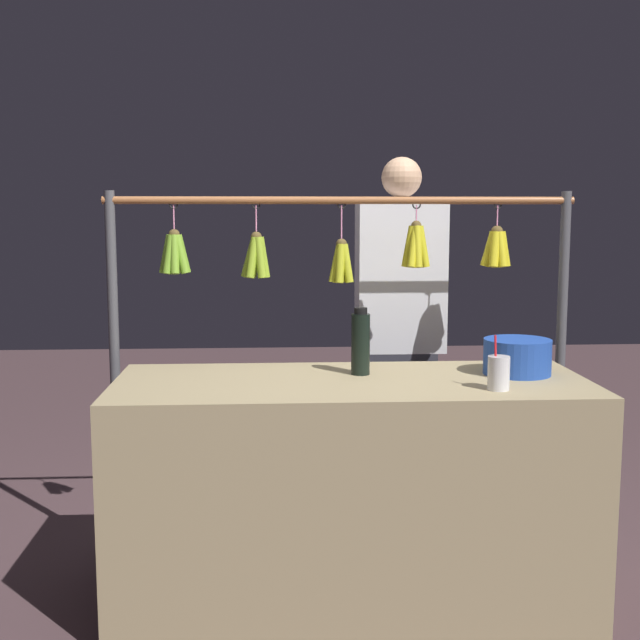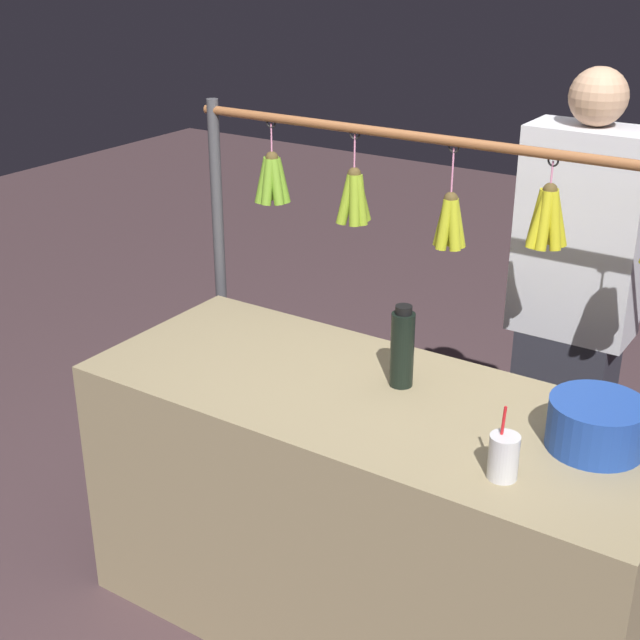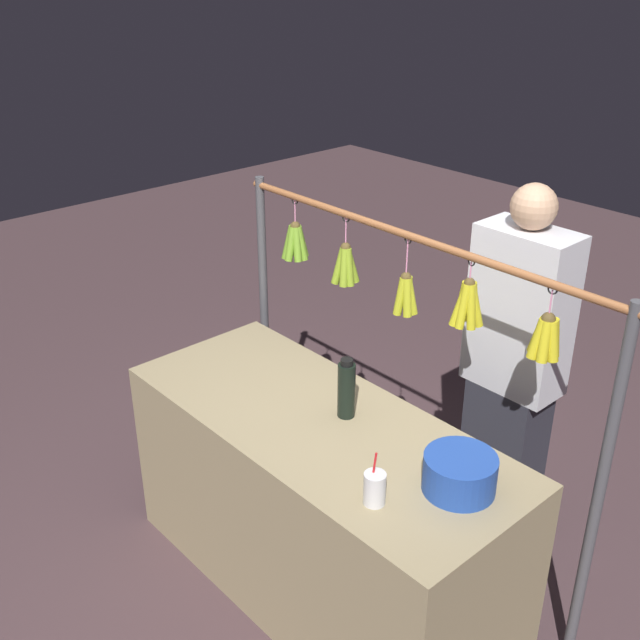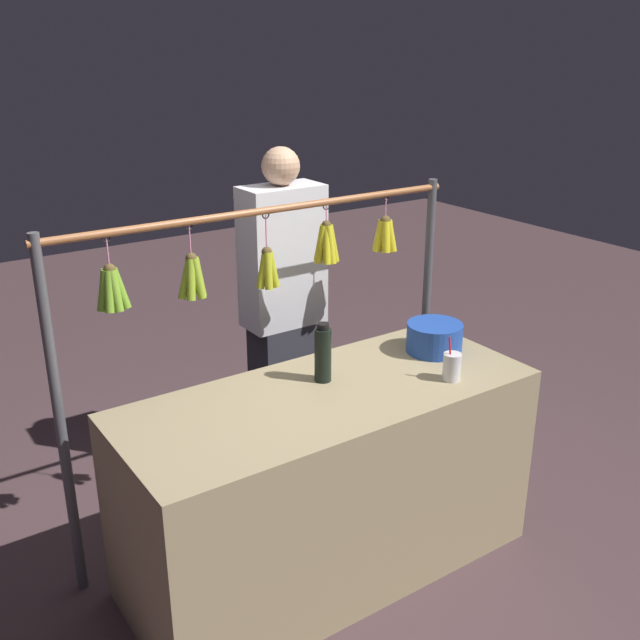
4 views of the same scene
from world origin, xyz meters
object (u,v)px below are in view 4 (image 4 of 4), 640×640
water_bottle (323,354)px  vendor_person (284,317)px  blue_bucket (434,338)px  drink_cup (452,367)px

water_bottle → vendor_person: 0.83m
blue_bucket → drink_cup: 0.31m
blue_bucket → vendor_person: (0.34, -0.80, -0.07)m
blue_bucket → drink_cup: size_ratio=1.33×
water_bottle → blue_bucket: bearing=176.8°
drink_cup → water_bottle: bearing=-33.7°
blue_bucket → water_bottle: bearing=-3.2°
water_bottle → vendor_person: bearing=-109.6°
water_bottle → drink_cup: (-0.46, 0.31, -0.06)m
drink_cup → vendor_person: size_ratio=0.11×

